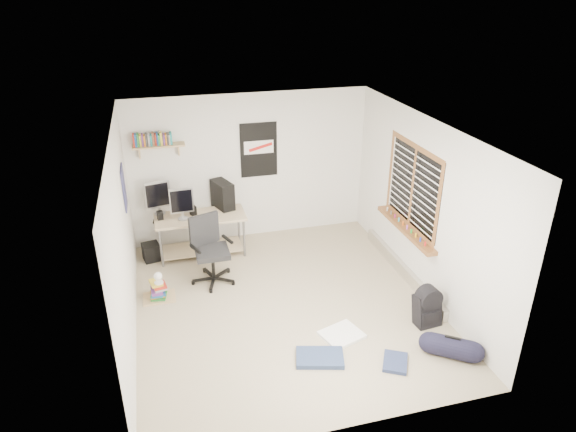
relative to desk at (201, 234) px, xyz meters
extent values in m
cube|color=gray|center=(0.93, -1.76, -0.37)|extent=(4.00, 4.50, 0.01)
cube|color=white|center=(0.93, -1.76, 2.14)|extent=(4.00, 4.50, 0.01)
cube|color=silver|center=(0.93, 0.50, 0.89)|extent=(4.00, 0.01, 2.50)
cube|color=silver|center=(-1.07, -1.76, 0.89)|extent=(0.01, 4.50, 2.50)
cube|color=silver|center=(2.94, -1.76, 0.89)|extent=(0.01, 4.50, 2.50)
cube|color=#BFB484|center=(0.00, 0.00, 0.00)|extent=(1.47, 0.73, 0.65)
cube|color=#95969A|center=(-0.61, 0.24, 0.50)|extent=(0.40, 0.18, 0.43)
cube|color=#B2B3B8|center=(-0.27, -0.06, 0.49)|extent=(0.37, 0.11, 0.40)
cube|color=black|center=(0.41, 0.24, 0.53)|extent=(0.36, 0.51, 0.49)
cube|color=black|center=(-0.53, 0.02, 0.30)|extent=(0.42, 0.19, 0.02)
cube|color=black|center=(-0.61, 0.03, 0.38)|extent=(0.10, 0.10, 0.18)
cube|color=black|center=(-0.10, 0.07, 0.38)|extent=(0.11, 0.11, 0.18)
cube|color=black|center=(0.07, -0.89, 0.12)|extent=(0.86, 0.86, 1.03)
cube|color=tan|center=(-0.52, 0.38, 1.42)|extent=(0.80, 0.22, 0.24)
cube|color=black|center=(1.08, 0.47, 1.19)|extent=(0.62, 0.03, 0.92)
cube|color=navy|center=(-1.05, -0.56, 1.14)|extent=(0.02, 0.42, 0.60)
cube|color=brown|center=(2.88, -1.46, 1.08)|extent=(0.10, 1.50, 1.26)
cube|color=#B7B2A8|center=(2.89, -1.46, -0.28)|extent=(0.08, 2.50, 0.18)
cube|color=black|center=(2.63, -2.64, -0.16)|extent=(0.36, 0.30, 0.44)
cylinder|color=black|center=(2.59, -3.31, -0.22)|extent=(0.37, 0.37, 0.52)
cube|color=white|center=(1.46, -2.62, -0.34)|extent=(0.60, 0.55, 0.04)
cube|color=navy|center=(1.05, -2.97, -0.33)|extent=(0.64, 0.49, 0.06)
cube|color=navy|center=(1.89, -3.27, -0.34)|extent=(0.42, 0.46, 0.05)
cube|color=brown|center=(-0.75, -1.14, -0.22)|extent=(0.53, 0.47, 0.31)
cube|color=white|center=(-0.73, -1.16, 0.02)|extent=(0.20, 0.25, 0.21)
cube|color=black|center=(-0.82, 0.01, -0.22)|extent=(0.30, 0.30, 0.29)
camera|label=1|loc=(-0.56, -7.53, 3.79)|focal=32.00mm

